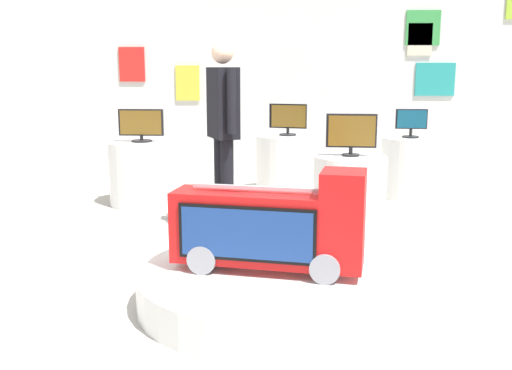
# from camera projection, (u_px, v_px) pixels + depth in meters

# --- Properties ---
(ground_plane) EXTENTS (30.00, 30.00, 0.00)m
(ground_plane) POSITION_uv_depth(u_px,v_px,m) (212.00, 301.00, 3.98)
(ground_plane) COLOR #B2ADA3
(back_wall_display) EXTENTS (10.95, 0.13, 3.15)m
(back_wall_display) POSITION_uv_depth(u_px,v_px,m) (247.00, 65.00, 8.32)
(back_wall_display) COLOR silver
(back_wall_display) RESTS_ON ground
(main_display_pedestal) EXTENTS (1.70, 1.70, 0.23)m
(main_display_pedestal) POSITION_uv_depth(u_px,v_px,m) (267.00, 287.00, 3.90)
(main_display_pedestal) COLOR white
(main_display_pedestal) RESTS_ON ground
(novelty_firetruck_tv) EXTENTS (1.28, 0.55, 0.68)m
(novelty_firetruck_tv) POSITION_uv_depth(u_px,v_px,m) (271.00, 229.00, 3.81)
(novelty_firetruck_tv) COLOR gray
(novelty_firetruck_tv) RESTS_ON main_display_pedestal
(display_pedestal_left_rear) EXTENTS (0.79, 0.79, 0.72)m
(display_pedestal_left_rear) POSITION_uv_depth(u_px,v_px,m) (287.00, 164.00, 7.40)
(display_pedestal_left_rear) COLOR white
(display_pedestal_left_rear) RESTS_ON ground
(tv_on_left_rear) EXTENTS (0.46, 0.21, 0.39)m
(tv_on_left_rear) POSITION_uv_depth(u_px,v_px,m) (288.00, 118.00, 7.28)
(tv_on_left_rear) COLOR black
(tv_on_left_rear) RESTS_ON display_pedestal_left_rear
(display_pedestal_center_rear) EXTENTS (0.67, 0.67, 0.72)m
(display_pedestal_center_rear) POSITION_uv_depth(u_px,v_px,m) (409.00, 167.00, 7.16)
(display_pedestal_center_rear) COLOR white
(display_pedestal_center_rear) RESTS_ON ground
(tv_on_center_rear) EXTENTS (0.37, 0.20, 0.34)m
(tv_on_center_rear) POSITION_uv_depth(u_px,v_px,m) (411.00, 122.00, 7.05)
(tv_on_center_rear) COLOR black
(tv_on_center_rear) RESTS_ON display_pedestal_center_rear
(display_pedestal_right_rear) EXTENTS (0.69, 0.69, 0.72)m
(display_pedestal_right_rear) POSITION_uv_depth(u_px,v_px,m) (349.00, 193.00, 5.67)
(display_pedestal_right_rear) COLOR white
(display_pedestal_right_rear) RESTS_ON ground
(tv_on_right_rear) EXTENTS (0.47, 0.16, 0.40)m
(tv_on_right_rear) POSITION_uv_depth(u_px,v_px,m) (351.00, 133.00, 5.55)
(tv_on_right_rear) COLOR black
(tv_on_right_rear) RESTS_ON display_pedestal_right_rear
(display_pedestal_far_right) EXTENTS (0.76, 0.76, 0.72)m
(display_pedestal_far_right) POSITION_uv_depth(u_px,v_px,m) (143.00, 173.00, 6.76)
(display_pedestal_far_right) COLOR white
(display_pedestal_far_right) RESTS_ON ground
(tv_on_far_right) EXTENTS (0.51, 0.23, 0.37)m
(tv_on_far_right) POSITION_uv_depth(u_px,v_px,m) (141.00, 125.00, 6.64)
(tv_on_far_right) COLOR black
(tv_on_far_right) RESTS_ON display_pedestal_far_right
(shopper_browsing_near_truck) EXTENTS (0.33, 0.52, 1.78)m
(shopper_browsing_near_truck) POSITION_uv_depth(u_px,v_px,m) (223.00, 123.00, 5.38)
(shopper_browsing_near_truck) COLOR black
(shopper_browsing_near_truck) RESTS_ON ground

